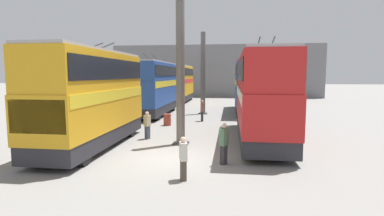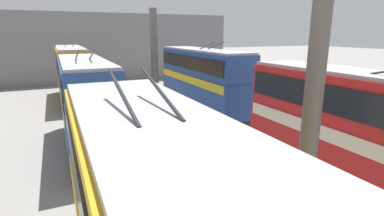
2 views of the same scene
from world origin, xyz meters
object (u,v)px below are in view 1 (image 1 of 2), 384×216
at_px(bus_left_far, 248,83).
at_px(bus_right_mid, 155,85).
at_px(person_aisle_midway, 202,110).
at_px(person_by_left_row, 224,142).
at_px(person_by_right_row, 147,125).
at_px(bus_right_near, 92,93).
at_px(bus_right_far, 179,81).
at_px(bus_left_near, 261,91).
at_px(person_aisle_foreground, 183,157).
at_px(oil_drum, 167,120).

height_order(bus_left_far, bus_right_mid, bus_left_far).
bearing_deg(bus_left_far, person_aisle_midway, 149.27).
bearing_deg(person_by_left_row, person_aisle_midway, 128.57).
xyz_separation_m(person_by_right_row, person_by_left_row, (-4.55, -4.64, 0.08)).
distance_m(bus_right_near, bus_right_far, 26.56).
height_order(bus_left_far, bus_right_far, bus_left_far).
relative_size(bus_right_mid, person_aisle_midway, 5.53).
distance_m(bus_right_mid, bus_right_far, 13.52).
height_order(bus_right_mid, bus_right_far, bus_right_far).
xyz_separation_m(bus_left_near, bus_right_mid, (10.11, 8.88, 0.02)).
relative_size(bus_right_far, person_by_right_row, 6.92).
relative_size(person_aisle_midway, person_by_right_row, 1.06).
distance_m(bus_left_near, person_by_right_row, 6.94).
bearing_deg(person_aisle_foreground, bus_right_mid, 89.82).
distance_m(bus_right_far, person_aisle_midway, 17.65).
xyz_separation_m(bus_left_near, bus_left_far, (13.59, -0.00, 0.12)).
distance_m(person_by_left_row, oil_drum, 10.49).
xyz_separation_m(bus_right_near, oil_drum, (7.29, -2.40, -2.44)).
height_order(person_aisle_midway, person_by_left_row, person_by_left_row).
xyz_separation_m(bus_left_near, person_aisle_foreground, (-7.25, 3.39, -2.03)).
bearing_deg(person_by_right_row, person_aisle_midway, -90.11).
xyz_separation_m(person_aisle_midway, person_by_left_row, (-11.87, -2.07, 0.01)).
xyz_separation_m(bus_right_near, person_by_left_row, (-2.18, -6.89, -1.93)).
height_order(person_aisle_foreground, person_by_left_row, person_by_left_row).
xyz_separation_m(person_aisle_foreground, person_by_left_row, (2.14, -1.40, 0.11)).
xyz_separation_m(bus_right_near, person_aisle_foreground, (-4.32, -5.49, -2.04)).
height_order(bus_right_far, person_by_right_row, bus_right_far).
relative_size(person_by_right_row, person_aisle_foreground, 1.03).
bearing_deg(bus_left_near, bus_left_far, -0.00).
bearing_deg(bus_right_near, bus_left_far, -28.27).
height_order(bus_left_near, person_aisle_midway, bus_left_near).
relative_size(bus_left_far, oil_drum, 12.74).
bearing_deg(bus_left_far, person_by_right_row, 154.88).
height_order(person_aisle_midway, person_aisle_foreground, person_aisle_midway).
relative_size(bus_right_mid, oil_drum, 11.11).
xyz_separation_m(bus_right_near, bus_right_far, (26.56, 0.00, 0.06)).
xyz_separation_m(bus_right_near, person_by_right_row, (2.37, -2.25, -2.01)).
xyz_separation_m(bus_right_far, person_aisle_midway, (-16.86, -4.82, -2.01)).
relative_size(bus_right_near, oil_drum, 10.38).
bearing_deg(person_by_left_row, bus_right_far, 132.18).
bearing_deg(person_by_right_row, bus_right_far, -65.42).
bearing_deg(person_aisle_foreground, bus_left_far, 63.02).
bearing_deg(bus_right_mid, person_by_right_row, -168.08).
bearing_deg(bus_left_near, bus_right_far, 20.59).
distance_m(bus_right_near, person_aisle_foreground, 7.28).
height_order(bus_right_near, person_aisle_midway, bus_right_near).
bearing_deg(person_by_right_row, bus_right_mid, -58.82).
bearing_deg(bus_right_far, person_by_right_row, -174.68).
relative_size(bus_left_near, person_aisle_foreground, 6.70).
bearing_deg(bus_right_near, person_aisle_foreground, -128.20).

